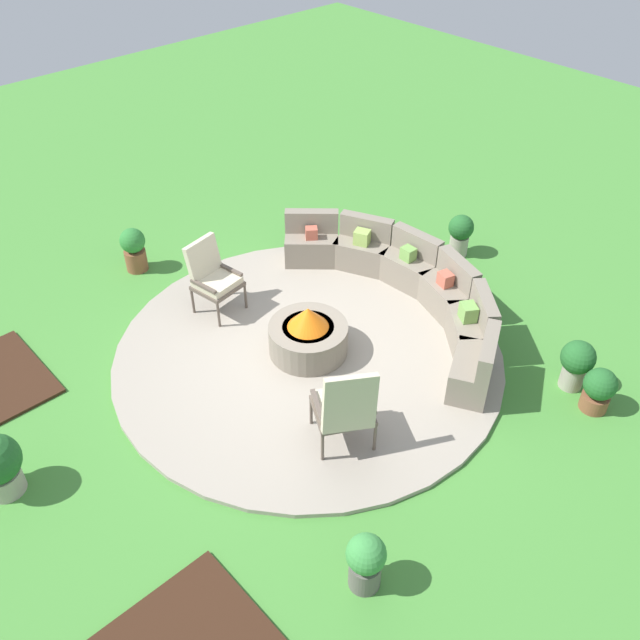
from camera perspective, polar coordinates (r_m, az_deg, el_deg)
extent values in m
plane|color=#478C38|center=(8.65, -0.98, -2.88)|extent=(24.00, 24.00, 0.00)
cylinder|color=#9E9384|center=(8.63, -0.98, -2.73)|extent=(4.91, 4.91, 0.06)
cylinder|color=gray|center=(8.48, -1.00, -1.58)|extent=(1.00, 1.00, 0.40)
cylinder|color=black|center=(8.37, -1.01, -0.69)|extent=(0.65, 0.65, 0.06)
cone|color=orange|center=(8.26, -1.02, 0.21)|extent=(0.52, 0.52, 0.28)
cube|color=gray|center=(8.18, 12.57, -4.39)|extent=(0.77, 0.90, 0.43)
cube|color=gray|center=(7.93, 13.98, -2.57)|extent=(0.52, 0.76, 0.34)
cube|color=gray|center=(8.75, 12.40, -1.00)|extent=(0.89, 0.84, 0.43)
cube|color=gray|center=(8.55, 13.69, 1.02)|extent=(0.70, 0.62, 0.34)
cube|color=gray|center=(9.28, 10.54, 1.93)|extent=(0.88, 0.67, 0.43)
cube|color=gray|center=(9.13, 11.58, 4.08)|extent=(0.79, 0.39, 0.34)
cube|color=gray|center=(9.71, 7.46, 4.15)|extent=(0.81, 0.50, 0.43)
cube|color=gray|center=(9.60, 8.19, 6.39)|extent=(0.79, 0.21, 0.34)
cube|color=gray|center=(9.99, 3.58, 5.53)|extent=(0.90, 0.74, 0.43)
cube|color=gray|center=(9.90, 3.95, 7.82)|extent=(0.77, 0.48, 0.34)
cube|color=gray|center=(10.10, -0.70, 6.02)|extent=(0.86, 0.88, 0.43)
cube|color=gray|center=(10.02, -0.70, 8.32)|extent=(0.65, 0.68, 0.34)
cube|color=#70A34C|center=(8.54, 12.37, 0.66)|extent=(0.28, 0.27, 0.21)
cube|color=#BC5B47|center=(9.89, -0.72, 7.33)|extent=(0.22, 0.22, 0.17)
cube|color=#93B756|center=(9.77, 3.56, 6.97)|extent=(0.27, 0.25, 0.21)
cube|color=#70A34C|center=(9.50, 7.43, 5.56)|extent=(0.19, 0.16, 0.19)
cube|color=#BC5B47|center=(9.08, 10.50, 3.40)|extent=(0.22, 0.20, 0.18)
cylinder|color=brown|center=(9.23, -6.29, 1.99)|extent=(0.04, 0.04, 0.38)
cylinder|color=brown|center=(8.96, -8.53, 0.42)|extent=(0.04, 0.04, 0.38)
cylinder|color=brown|center=(9.52, -8.43, 3.06)|extent=(0.04, 0.04, 0.38)
cylinder|color=brown|center=(9.25, -10.66, 1.57)|extent=(0.04, 0.04, 0.38)
cube|color=brown|center=(9.11, -8.60, 2.86)|extent=(0.60, 0.63, 0.05)
cube|color=beige|center=(9.07, -8.64, 3.21)|extent=(0.56, 0.58, 0.09)
cube|color=beige|center=(9.07, -9.78, 4.97)|extent=(0.25, 0.54, 0.60)
cube|color=brown|center=(9.17, -7.60, 4.26)|extent=(0.45, 0.12, 0.04)
cube|color=brown|center=(8.90, -9.79, 2.82)|extent=(0.45, 0.12, 0.04)
cylinder|color=brown|center=(7.59, -0.75, -7.68)|extent=(0.04, 0.04, 0.38)
cylinder|color=brown|center=(7.70, 3.46, -6.94)|extent=(0.04, 0.04, 0.38)
cylinder|color=brown|center=(7.25, 0.21, -10.67)|extent=(0.04, 0.04, 0.38)
cylinder|color=brown|center=(7.36, 4.64, -9.83)|extent=(0.04, 0.04, 0.38)
cube|color=brown|center=(7.31, 1.93, -7.62)|extent=(0.79, 0.81, 0.05)
cube|color=beige|center=(7.26, 1.94, -7.24)|extent=(0.73, 0.75, 0.09)
cube|color=beige|center=(6.89, 2.52, -7.04)|extent=(0.39, 0.61, 0.70)
cube|color=brown|center=(7.16, -0.20, -7.26)|extent=(0.45, 0.28, 0.04)
cube|color=brown|center=(7.27, 4.07, -6.50)|extent=(0.45, 0.28, 0.04)
cylinder|color=#605B56|center=(6.54, 3.78, -20.51)|extent=(0.30, 0.30, 0.30)
sphere|color=#3D8E42|center=(6.27, 3.91, -19.04)|extent=(0.37, 0.37, 0.37)
sphere|color=#E55638|center=(6.19, 4.25, -18.93)|extent=(0.13, 0.13, 0.13)
cylinder|color=#A89E8E|center=(8.67, 20.45, -4.45)|extent=(0.27, 0.27, 0.31)
sphere|color=#236028|center=(8.47, 20.91, -2.95)|extent=(0.41, 0.41, 0.41)
cylinder|color=#A89E8E|center=(10.61, 11.58, 6.19)|extent=(0.28, 0.28, 0.32)
sphere|color=#236028|center=(10.45, 11.80, 7.64)|extent=(0.38, 0.38, 0.38)
cylinder|color=brown|center=(8.52, 22.08, -6.36)|extent=(0.32, 0.32, 0.20)
sphere|color=#236028|center=(8.34, 22.53, -5.00)|extent=(0.38, 0.38, 0.38)
cylinder|color=brown|center=(10.42, -15.20, 4.90)|extent=(0.32, 0.32, 0.32)
sphere|color=#2D7A33|center=(10.24, -15.52, 6.46)|extent=(0.37, 0.37, 0.37)
cylinder|color=#A89E8E|center=(7.82, -25.01, -12.19)|extent=(0.38, 0.38, 0.27)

